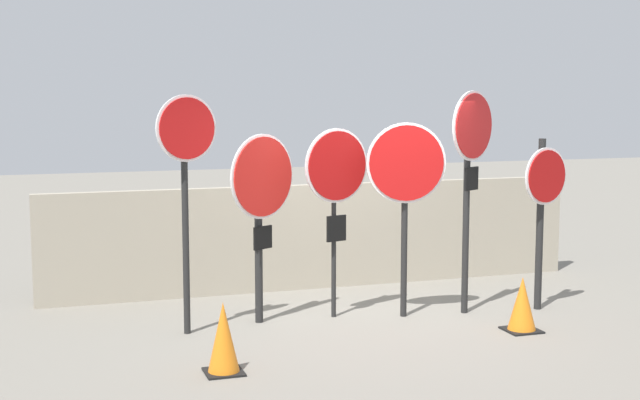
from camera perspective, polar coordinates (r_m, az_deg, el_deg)
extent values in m
plane|color=gray|center=(10.33, 3.12, -7.67)|extent=(40.00, 40.00, 0.00)
cube|color=#A89E89|center=(11.83, -0.03, -2.33)|extent=(7.29, 0.12, 1.39)
cylinder|color=black|center=(9.61, -8.62, -1.06)|extent=(0.07, 0.07, 2.56)
cylinder|color=white|center=(9.47, -8.55, 4.56)|extent=(0.68, 0.25, 0.71)
cylinder|color=red|center=(9.46, -8.50, 4.56)|extent=(0.62, 0.23, 0.65)
cylinder|color=black|center=(10.03, -3.96, -2.31)|extent=(0.09, 0.09, 1.99)
cylinder|color=white|center=(9.89, -3.71, 1.51)|extent=(0.83, 0.49, 0.95)
cylinder|color=red|center=(9.88, -3.64, 1.50)|extent=(0.78, 0.46, 0.89)
cube|color=black|center=(9.98, -3.68, -2.42)|extent=(0.25, 0.16, 0.26)
cylinder|color=black|center=(10.24, 0.89, -1.65)|extent=(0.05, 0.05, 2.14)
cylinder|color=white|center=(10.12, 1.06, 2.21)|extent=(0.82, 0.25, 0.85)
cylinder|color=#AD0F0F|center=(10.10, 1.12, 2.21)|extent=(0.77, 0.24, 0.79)
cube|color=black|center=(10.20, 1.05, -1.83)|extent=(0.26, 0.09, 0.30)
cylinder|color=black|center=(10.32, 5.42, -1.83)|extent=(0.07, 0.07, 2.07)
cylinder|color=white|center=(10.17, 5.54, 2.37)|extent=(0.91, 0.21, 0.92)
cylinder|color=red|center=(10.15, 5.56, 2.37)|extent=(0.85, 0.20, 0.86)
cylinder|color=black|center=(10.55, 9.34, -0.71)|extent=(0.08, 0.08, 2.43)
cylinder|color=white|center=(10.43, 9.74, 4.70)|extent=(0.71, 0.43, 0.81)
cylinder|color=red|center=(10.42, 9.82, 4.70)|extent=(0.66, 0.40, 0.75)
cube|color=black|center=(10.47, 9.67, 1.36)|extent=(0.24, 0.15, 0.27)
cylinder|color=black|center=(10.93, 13.89, -1.54)|extent=(0.09, 0.09, 2.05)
cylinder|color=white|center=(10.82, 14.25, 1.49)|extent=(0.66, 0.21, 0.68)
cylinder|color=#AD0F0F|center=(10.81, 14.32, 1.48)|extent=(0.60, 0.19, 0.62)
cube|color=black|center=(8.50, -6.17, -10.89)|extent=(0.36, 0.36, 0.02)
cone|color=orange|center=(8.40, -6.20, -8.69)|extent=(0.30, 0.30, 0.66)
cube|color=black|center=(10.10, 12.77, -8.12)|extent=(0.37, 0.37, 0.02)
cone|color=orange|center=(10.02, 12.82, -6.46)|extent=(0.31, 0.31, 0.58)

